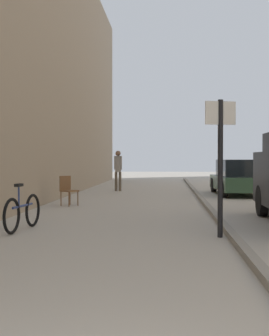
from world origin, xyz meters
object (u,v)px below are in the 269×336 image
at_px(pedestrian_main_foreground, 118,168).
at_px(street_sign_post, 220,156).
at_px(parked_car, 239,178).
at_px(bicycle_leaning, 23,212).
at_px(cafe_chair_near_window, 68,188).

distance_m(pedestrian_main_foreground, street_sign_post, 12.96).
bearing_deg(parked_car, street_sign_post, -102.90).
bearing_deg(bicycle_leaning, pedestrian_main_foreground, 92.97).
xyz_separation_m(bicycle_leaning, cafe_chair_near_window, (-0.17, 5.16, 0.17)).
height_order(pedestrian_main_foreground, cafe_chair_near_window, pedestrian_main_foreground).
relative_size(parked_car, cafe_chair_near_window, 4.55).
xyz_separation_m(street_sign_post, bicycle_leaning, (-3.99, 0.58, -1.16)).
bearing_deg(pedestrian_main_foreground, street_sign_post, -68.99).
xyz_separation_m(street_sign_post, cafe_chair_near_window, (-4.16, 5.74, -1.00)).
bearing_deg(parked_car, cafe_chair_near_window, -144.16).
xyz_separation_m(pedestrian_main_foreground, parked_car, (5.19, -1.97, -0.36)).
bearing_deg(cafe_chair_near_window, bicycle_leaning, 38.42).
relative_size(street_sign_post, cafe_chair_near_window, 2.77).
bearing_deg(cafe_chair_near_window, pedestrian_main_foreground, -150.89).
bearing_deg(street_sign_post, parked_car, -115.91).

